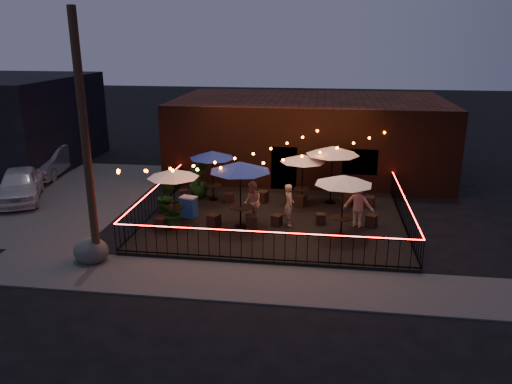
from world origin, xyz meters
TOP-DOWN VIEW (x-y plane):
  - ground at (0.00, 0.00)m, footprint 110.00×110.00m
  - patio at (0.00, 2.00)m, footprint 10.00×8.00m
  - sidewalk at (0.00, -3.25)m, footprint 18.00×2.50m
  - parking_lot at (-12.00, 4.00)m, footprint 11.00×12.00m
  - brick_building at (1.00, 9.99)m, footprint 14.00×8.00m
  - utility_pole at (-5.40, -2.60)m, footprint 0.26×0.26m
  - fence_front at (0.00, -2.00)m, footprint 10.00×0.04m
  - fence_left at (-5.00, 2.00)m, footprint 0.04×8.00m
  - fence_right at (5.00, 2.00)m, footprint 0.04×8.00m
  - festoon_lights at (-1.01, 1.70)m, footprint 10.02×8.72m
  - cafe_table_0 at (-3.80, 0.91)m, footprint 2.63×2.63m
  - cafe_table_1 at (-2.98, 4.01)m, footprint 2.06×2.06m
  - cafe_table_2 at (-1.23, 0.93)m, footprint 2.76×2.76m
  - cafe_table_3 at (0.96, 4.05)m, footprint 2.12×2.12m
  - cafe_table_4 at (2.57, 0.53)m, footprint 2.58×2.58m
  - cafe_table_5 at (2.20, 4.27)m, footprint 2.62×2.62m
  - bistro_chair_0 at (-4.12, 0.22)m, footprint 0.51×0.51m
  - bistro_chair_1 at (-2.24, 0.78)m, footprint 0.55×0.55m
  - bistro_chair_2 at (-4.31, 3.94)m, footprint 0.43×0.43m
  - bistro_chair_3 at (-2.19, 3.77)m, footprint 0.37×0.37m
  - bistro_chair_4 at (-0.79, 0.85)m, footprint 0.49×0.49m
  - bistro_chair_5 at (0.13, 1.26)m, footprint 0.45×0.45m
  - bistro_chair_6 at (-0.76, 3.97)m, footprint 0.54×0.54m
  - bistro_chair_7 at (0.93, 3.64)m, footprint 0.57×0.57m
  - bistro_chair_8 at (1.80, 1.64)m, footprint 0.40×0.40m
  - bistro_chair_9 at (3.75, 1.67)m, footprint 0.49×0.49m
  - bistro_chair_10 at (2.93, 3.99)m, footprint 0.56×0.56m
  - bistro_chair_11 at (3.83, 3.84)m, footprint 0.50×0.50m
  - patron_a at (0.59, 1.39)m, footprint 0.54×0.68m
  - patron_b at (-0.84, 1.36)m, footprint 0.90×1.00m
  - patron_c at (3.22, 1.58)m, footprint 1.35×1.04m
  - potted_shrub_a at (-3.70, 0.47)m, footprint 1.40×1.32m
  - potted_shrub_b at (-4.56, 2.19)m, footprint 0.88×0.77m
  - potted_shrub_c at (-3.70, 4.28)m, footprint 1.09×1.09m
  - cooler at (-3.48, 1.72)m, footprint 0.74×0.61m
  - boulder at (-5.64, -2.53)m, footprint 1.03×0.89m
  - car_white at (-11.72, 3.19)m, footprint 3.43×4.61m
  - car_silver at (-12.69, 7.32)m, footprint 2.27×4.91m

SIDE VIEW (x-z plane):
  - ground at x=0.00m, z-range 0.00..0.00m
  - parking_lot at x=-12.00m, z-range 0.00..0.02m
  - sidewalk at x=0.00m, z-range 0.00..0.05m
  - patio at x=0.00m, z-range 0.00..0.15m
  - bistro_chair_3 at x=-2.19m, z-range 0.15..0.56m
  - bistro_chair_8 at x=1.80m, z-range 0.15..0.56m
  - bistro_chair_5 at x=0.13m, z-range 0.15..0.57m
  - bistro_chair_2 at x=-4.31m, z-range 0.15..0.58m
  - bistro_chair_9 at x=3.75m, z-range 0.15..0.60m
  - bistro_chair_0 at x=-4.12m, z-range 0.15..0.64m
  - bistro_chair_1 at x=-2.24m, z-range 0.15..0.64m
  - bistro_chair_11 at x=3.83m, z-range 0.15..0.64m
  - bistro_chair_4 at x=-0.79m, z-range 0.15..0.64m
  - bistro_chair_6 at x=-0.76m, z-range 0.15..0.64m
  - boulder at x=-5.64m, z-range 0.00..0.79m
  - bistro_chair_10 at x=2.93m, z-range 0.15..0.66m
  - bistro_chair_7 at x=0.93m, z-range 0.15..0.66m
  - cooler at x=-3.48m, z-range 0.16..1.00m
  - fence_front at x=0.00m, z-range 0.14..1.18m
  - fence_left at x=-5.00m, z-range 0.14..1.18m
  - fence_right at x=5.00m, z-range 0.14..1.18m
  - car_white at x=-11.72m, z-range 0.00..1.46m
  - potted_shrub_a at x=-3.70m, z-range 0.15..1.40m
  - car_silver at x=-12.69m, z-range 0.00..1.56m
  - potted_shrub_b at x=-4.56m, z-range 0.15..1.51m
  - potted_shrub_c at x=-3.70m, z-range 0.15..1.69m
  - patron_a at x=0.59m, z-range 0.15..1.79m
  - patron_b at x=-0.84m, z-range 0.15..1.83m
  - patron_c at x=3.22m, z-range 0.15..2.00m
  - brick_building at x=1.00m, z-range 0.00..4.00m
  - cafe_table_3 at x=0.96m, z-range 1.05..3.24m
  - cafe_table_0 at x=-3.80m, z-range 1.06..3.25m
  - cafe_table_1 at x=-2.98m, z-range 1.07..3.29m
  - cafe_table_4 at x=2.57m, z-range 1.10..3.41m
  - cafe_table_5 at x=2.20m, z-range 1.20..3.73m
  - cafe_table_2 at x=-1.23m, z-range 1.21..3.79m
  - festoon_lights at x=-1.01m, z-range 1.86..3.18m
  - utility_pole at x=-5.40m, z-range 0.00..8.00m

